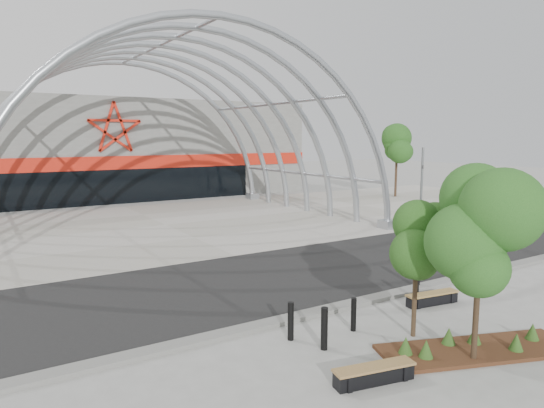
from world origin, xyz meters
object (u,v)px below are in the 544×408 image
street_tree_1 (417,239)px  bollard_2 (354,314)px  bench_0 (374,375)px  bench_1 (432,299)px  street_tree_0 (481,234)px  signal_pole (421,187)px

street_tree_1 → bollard_2: (-1.07, 1.07, -2.08)m
street_tree_1 → bench_0: street_tree_1 is taller
street_tree_1 → bench_1: 3.54m
street_tree_0 → bench_1: 4.68m
signal_pole → bench_1: 12.71m
street_tree_0 → bollard_2: size_ratio=4.62×
signal_pole → bollard_2: (-12.56, -8.77, -1.89)m
street_tree_0 → bench_0: 3.81m
bench_0 → bench_1: (4.83, 2.55, -0.00)m
street_tree_0 → bench_0: bearing=169.3°
bench_1 → signal_pole: bearing=42.8°
signal_pole → bench_1: size_ratio=2.49×
signal_pole → bench_0: signal_pole is taller
bench_0 → signal_pole: bearing=38.3°
street_tree_0 → bench_1: size_ratio=2.28×
bench_0 → bollard_2: bollard_2 is taller
street_tree_1 → bench_1: size_ratio=1.96×
bench_0 → street_tree_1: bearing=25.8°
street_tree_0 → bench_1: bearing=53.5°
bench_1 → street_tree_1: bearing=-150.0°
street_tree_1 → bench_1: street_tree_1 is taller
bench_0 → bollard_2: (1.46, 2.29, 0.26)m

